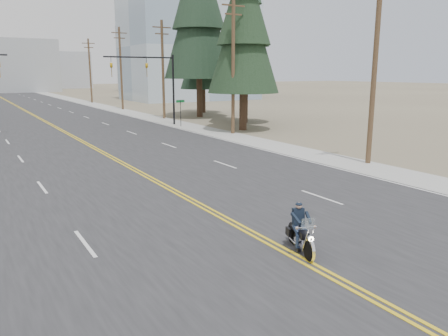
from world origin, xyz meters
name	(u,v)px	position (x,y,z in m)	size (l,w,h in m)	color
ground_plane	(291,255)	(0.00, 0.00, 0.00)	(400.00, 400.00, 0.00)	#776D56
road	(15,105)	(0.00, 70.00, 0.01)	(20.00, 200.00, 0.01)	#303033
sidewalk_right	(86,103)	(11.50, 70.00, 0.01)	(3.00, 200.00, 0.01)	#A5A5A0
traffic_mast_right	(154,76)	(8.98, 32.00, 4.94)	(7.10, 0.26, 7.00)	black
street_sign	(181,108)	(10.80, 30.00, 1.80)	(0.90, 0.06, 2.62)	black
utility_pole_a	(375,64)	(12.50, 8.00, 5.73)	(2.20, 0.30, 11.00)	brown
utility_pole_b	(233,64)	(12.50, 23.00, 5.98)	(2.20, 0.30, 11.50)	brown
utility_pole_c	(163,68)	(12.50, 38.00, 5.73)	(2.20, 0.30, 11.00)	brown
utility_pole_d	(121,67)	(12.50, 53.00, 5.98)	(2.20, 0.30, 11.50)	brown
utility_pole_e	(90,70)	(12.50, 70.00, 5.73)	(2.20, 0.30, 11.00)	brown
glass_building	(189,48)	(32.00, 70.00, 10.00)	(24.00, 16.00, 20.00)	#9EB5CC
haze_bldg_b	(21,66)	(8.00, 125.00, 7.00)	(18.00, 14.00, 14.00)	#ADB2B7
haze_bldg_c	(151,59)	(40.00, 110.00, 9.00)	(16.00, 12.00, 18.00)	#B7BCC6
haze_bldg_e	(66,70)	(25.00, 150.00, 6.00)	(14.00, 14.00, 12.00)	#B7BCC6
motorcyclist	(301,228)	(0.40, 0.05, 0.73)	(0.81, 1.88, 1.47)	black
conifer_near	(244,19)	(14.63, 24.62, 9.89)	(6.51, 6.51, 17.23)	#382619
conifer_mid	(245,23)	(18.22, 29.72, 10.19)	(6.66, 6.66, 17.76)	#382619
conifer_tall	(198,2)	(16.92, 37.51, 13.12)	(8.22, 8.22, 22.84)	#382619
conifer_far	(202,43)	(20.03, 42.41, 9.06)	(5.89, 5.89, 15.79)	#382619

